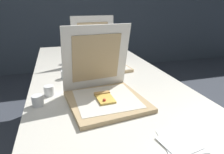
{
  "coord_description": "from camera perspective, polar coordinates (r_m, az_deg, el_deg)",
  "views": [
    {
      "loc": [
        -0.29,
        -0.61,
        1.2
      ],
      "look_at": [
        0.02,
        0.47,
        0.79
      ],
      "focal_mm": 31.58,
      "sensor_mm": 36.0,
      "label": 1
    }
  ],
  "objects": [
    {
      "name": "pizza_box_front",
      "position": [
        1.02,
        -2.31,
        -4.06
      ],
      "size": [
        0.41,
        0.41,
        0.38
      ],
      "rotation": [
        0.0,
        0.0,
        0.12
      ],
      "color": "tan",
      "rests_on": "table"
    },
    {
      "name": "cup_white_mid",
      "position": [
        1.37,
        -13.42,
        0.72
      ],
      "size": [
        0.06,
        0.06,
        0.06
      ],
      "primitive_type": "cylinder",
      "color": "white",
      "rests_on": "table"
    },
    {
      "name": "napkin_pile",
      "position": [
        0.79,
        19.12,
        -17.35
      ],
      "size": [
        0.17,
        0.16,
        0.01
      ],
      "color": "white",
      "rests_on": "table"
    },
    {
      "name": "cup_white_near_left",
      "position": [
        1.04,
        -20.72,
        -6.43
      ],
      "size": [
        0.06,
        0.06,
        0.06
      ],
      "primitive_type": "cylinder",
      "color": "white",
      "rests_on": "table"
    },
    {
      "name": "cup_white_near_center",
      "position": [
        1.14,
        -17.73,
        -3.75
      ],
      "size": [
        0.06,
        0.06,
        0.06
      ],
      "primitive_type": "cylinder",
      "color": "white",
      "rests_on": "table"
    },
    {
      "name": "pizza_box_middle",
      "position": [
        1.58,
        -3.49,
        4.92
      ],
      "size": [
        0.41,
        0.43,
        0.39
      ],
      "rotation": [
        0.0,
        0.0,
        0.13
      ],
      "color": "tan",
      "rests_on": "table"
    },
    {
      "name": "cup_white_far",
      "position": [
        1.72,
        -13.08,
        4.69
      ],
      "size": [
        0.06,
        0.06,
        0.06
      ],
      "primitive_type": "cylinder",
      "color": "white",
      "rests_on": "table"
    },
    {
      "name": "table",
      "position": [
        1.38,
        -2.8,
        -1.67
      ],
      "size": [
        0.94,
        2.33,
        0.73
      ],
      "color": "silver",
      "rests_on": "ground"
    }
  ]
}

